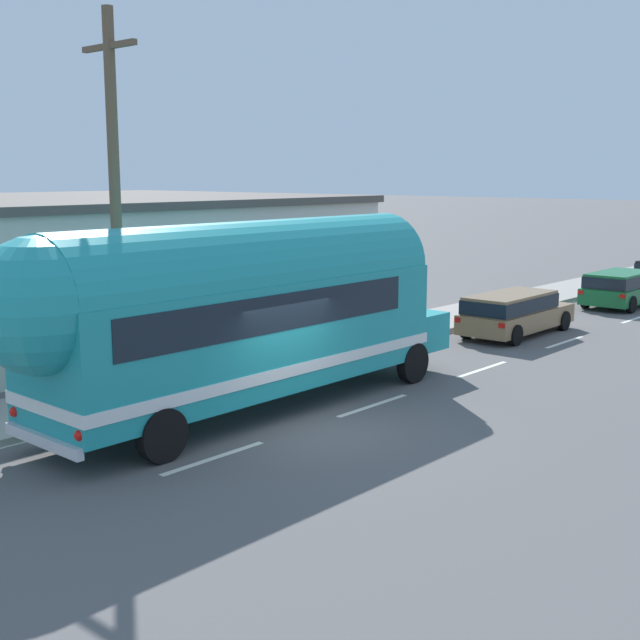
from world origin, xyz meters
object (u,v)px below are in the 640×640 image
Objects in this scene: utility_pole at (116,206)px; car_lead at (514,311)px; car_second at (622,286)px; painted_bus at (235,309)px.

utility_pole is 13.84m from car_lead.
car_lead and car_second have the same top height.
car_second is (2.64, 21.19, -3.63)m from utility_pole.
painted_bus is 12.05m from car_lead.
painted_bus is 20.06m from car_second.
painted_bus is 2.57× the size of car_lead.
painted_bus is 2.75× the size of car_second.
painted_bus is at bearing -90.62° from car_second.
car_second is at bearing 88.32° from car_lead.
car_lead is at bearing 79.62° from utility_pole.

